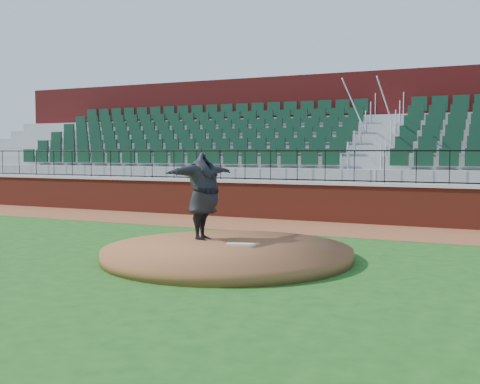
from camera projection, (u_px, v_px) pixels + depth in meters
ground at (211, 256)px, 12.60m from camera, size 90.00×90.00×0.00m
warning_track at (294, 226)px, 17.48m from camera, size 34.00×3.20×0.01m
field_wall at (311, 203)px, 18.89m from camera, size 34.00×0.35×1.20m
wall_cap at (311, 183)px, 18.84m from camera, size 34.00×0.45×0.10m
wall_railing at (311, 166)px, 18.81m from camera, size 34.00×0.05×1.00m
seating_stands at (334, 151)px, 21.24m from camera, size 34.00×5.10×4.60m
concourse_wall at (353, 140)px, 23.74m from camera, size 34.00×0.50×5.50m
pitchers_mound at (227, 253)px, 12.20m from camera, size 5.27×5.27×0.25m
pitching_rubber at (241, 244)px, 12.44m from camera, size 0.66×0.31×0.04m
pitcher at (204, 196)px, 13.21m from camera, size 0.90×2.52×2.01m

